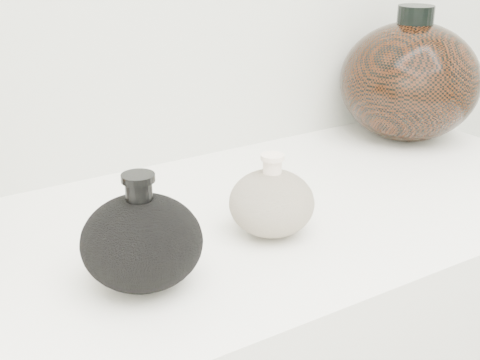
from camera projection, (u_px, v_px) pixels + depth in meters
black_gourd_vase at (142, 241)px, 0.73m from camera, size 0.15×0.15×0.13m
cream_gourd_vase at (272, 202)px, 0.86m from camera, size 0.12×0.12×0.11m
right_round_pot at (409, 81)px, 1.20m from camera, size 0.33×0.33×0.24m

